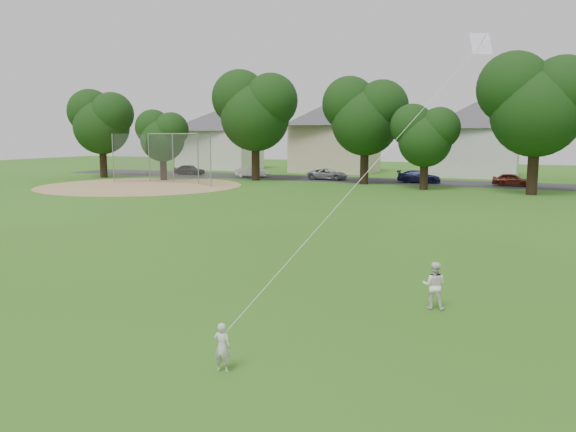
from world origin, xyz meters
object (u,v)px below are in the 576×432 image
at_px(toddler, 222,347).
at_px(baseball_backstop, 170,159).
at_px(older_boy, 434,285).
at_px(kite, 384,153).

relative_size(toddler, baseball_backstop, 0.09).
bearing_deg(older_boy, kite, 7.94).
bearing_deg(baseball_backstop, kite, -46.53).
height_order(kite, baseball_backstop, kite).
height_order(toddler, older_boy, older_boy).
height_order(older_boy, baseball_backstop, baseball_backstop).
bearing_deg(kite, baseball_backstop, 133.47).
xyz_separation_m(older_boy, kite, (-1.35, -0.30, 3.49)).
relative_size(older_boy, kite, 0.10).
relative_size(kite, baseball_backstop, 1.26).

